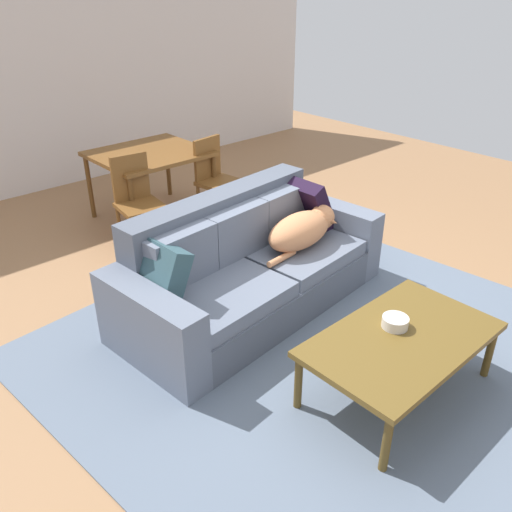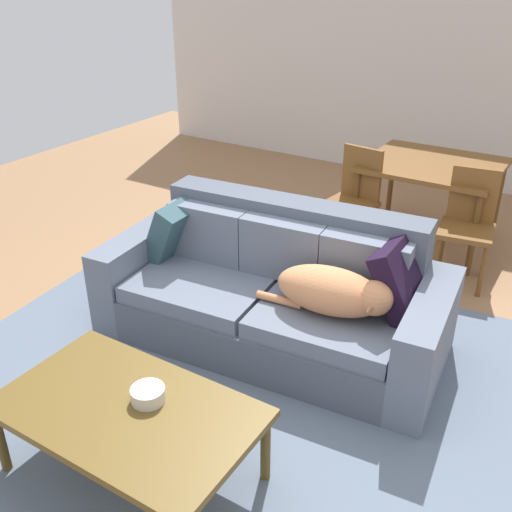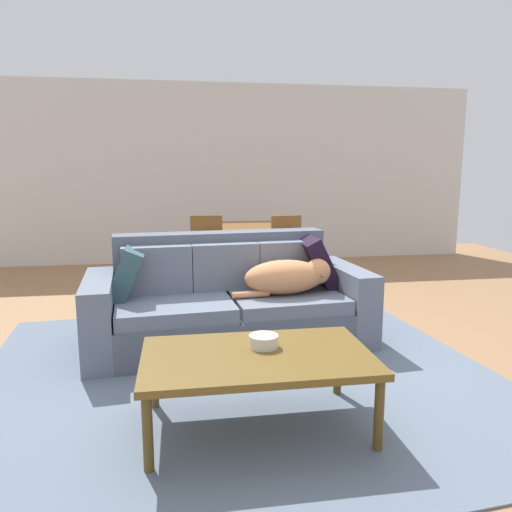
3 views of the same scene
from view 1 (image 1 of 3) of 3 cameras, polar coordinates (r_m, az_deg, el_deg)
The scene contains 12 objects.
ground_plane at distance 4.36m, azimuth 4.35°, elevation -5.29°, with size 10.00×10.00×0.00m, color #9A6F49.
back_partition at distance 7.07m, azimuth -20.55°, elevation 17.99°, with size 8.00×0.12×2.70m, color silver.
area_rug at distance 3.97m, azimuth 5.88°, elevation -9.03°, with size 3.50×3.21×0.01m, color slate.
couch at distance 4.20m, azimuth -0.96°, elevation -1.32°, with size 2.32×1.16×0.88m.
dog_on_left_cushion at distance 4.31m, azimuth 5.04°, elevation 2.89°, with size 0.82×0.39×0.28m.
throw_pillow_by_left_arm at distance 3.63m, azimuth -10.34°, elevation -1.81°, with size 0.15×0.41×0.41m, color #32515B.
throw_pillow_by_right_arm at distance 4.65m, azimuth 5.43°, elevation 5.67°, with size 0.13×0.45×0.45m, color black.
coffee_table at distance 3.41m, azimuth 15.39°, elevation -8.93°, with size 1.24×0.74×0.43m.
bowl_on_coffee_table at distance 3.44m, azimuth 14.75°, elevation -6.90°, with size 0.17×0.17×0.07m, color silver.
dining_table at distance 5.79m, azimuth -11.39°, elevation 10.27°, with size 1.11×1.00×0.74m.
dining_chair_near_left at distance 5.18m, azimuth -12.70°, elevation 6.06°, with size 0.45×0.45×0.91m.
dining_chair_near_right at distance 5.67m, azimuth -4.39°, elevation 8.56°, with size 0.45×0.45×0.89m.
Camera 1 is at (-2.68, -2.46, 2.39)m, focal length 37.17 mm.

